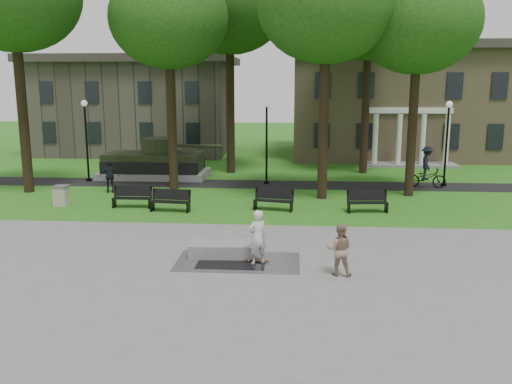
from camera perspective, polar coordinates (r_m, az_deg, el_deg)
ground at (r=19.33m, az=-2.40°, el=-5.80°), size 120.00×120.00×0.00m
plaza at (r=14.67m, az=-4.68°, el=-11.55°), size 22.00×16.00×0.02m
footpath at (r=30.94m, az=0.15°, el=0.82°), size 44.00×2.60×0.01m
building_right at (r=45.04m, az=14.44°, el=9.37°), size 17.00×12.00×8.60m
building_left at (r=46.77m, az=-12.26°, el=8.62°), size 15.00×10.00×7.20m
tree_1 at (r=29.76m, az=-9.16°, el=17.56°), size 6.20×6.20×11.63m
tree_2 at (r=27.10m, az=7.43°, el=18.99°), size 6.60×6.60×12.16m
tree_3 at (r=28.58m, az=16.72°, el=16.77°), size 6.00×6.00×11.19m
tree_4 at (r=34.89m, az=-2.82°, el=19.14°), size 7.20×7.20×13.50m
tree_5 at (r=35.32m, az=11.82°, el=17.65°), size 6.40×6.40×12.44m
lamp_left at (r=33.09m, az=-17.45°, el=5.86°), size 0.36×0.36×4.73m
lamp_mid at (r=30.82m, az=1.12°, el=6.01°), size 0.36×0.36×4.73m
lamp_right at (r=31.88m, az=19.46°, el=5.54°), size 0.36×0.36×4.73m
tank_monument at (r=33.81m, az=-10.60°, el=3.00°), size 7.45×3.40×2.40m
puddle at (r=17.56m, az=-2.63°, el=-7.54°), size 2.20×1.20×0.00m
concrete_block at (r=18.27m, az=-3.54°, el=-6.04°), size 2.25×1.10×0.45m
skateboard at (r=17.78m, az=0.13°, el=-7.16°), size 0.80×0.33×0.07m
skateboarder at (r=17.30m, az=0.15°, el=-4.76°), size 0.77×0.70×1.76m
friend_watching at (r=16.50m, az=8.79°, el=-5.99°), size 0.84×0.68×1.61m
pedestrian_walker at (r=29.63m, az=-15.18°, el=1.61°), size 1.08×0.68×1.71m
cyclist at (r=31.30m, az=17.51°, el=2.14°), size 2.18×1.26×2.31m
park_bench_0 at (r=25.86m, az=-12.88°, el=-0.44°), size 1.80×0.54×1.00m
park_bench_1 at (r=24.74m, az=-8.98°, el=-0.82°), size 1.84×0.70×1.00m
park_bench_2 at (r=24.67m, az=1.84°, el=-0.72°), size 1.85×0.88×1.00m
park_bench_3 at (r=24.79m, az=11.64°, el=-0.90°), size 1.84×0.70×1.00m
trash_bin at (r=27.17m, az=-19.80°, el=-0.35°), size 0.68×0.68×0.96m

